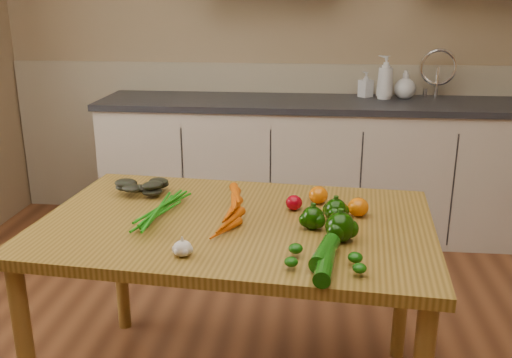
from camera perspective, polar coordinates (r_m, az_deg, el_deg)
The scene contains 17 objects.
room at distance 1.72m, azimuth -0.07°, elevation 8.01°, with size 4.04×5.04×2.64m.
counter_run at distance 3.85m, azimuth 6.11°, elevation 1.35°, with size 2.84×0.64×1.14m.
table at distance 2.12m, azimuth -2.03°, elevation -6.25°, with size 1.49×1.02×0.76m.
soap_bottle_a at distance 3.86m, azimuth 12.81°, elevation 9.89°, with size 0.11×0.11×0.28m, color silver.
soap_bottle_b at distance 3.91m, azimuth 10.93°, elevation 9.27°, with size 0.08×0.08×0.17m, color silver.
soap_bottle_c at distance 3.93m, azimuth 14.70°, elevation 9.14°, with size 0.14×0.14×0.18m, color silver.
carrot_bunch at distance 2.08m, azimuth -4.75°, elevation -3.20°, with size 0.26×0.20×0.07m, color #C44D04, non-canonical shape.
leafy_greens at distance 2.39m, azimuth -11.41°, elevation -0.35°, with size 0.20×0.18×0.10m, color black, non-canonical shape.
garlic_bulb at distance 1.81m, azimuth -7.36°, elevation -6.89°, with size 0.06×0.06×0.05m, color beige.
pepper_a at distance 2.01m, azimuth 5.70°, elevation -3.89°, with size 0.08×0.08×0.08m, color black.
pepper_b at distance 2.08m, azimuth 7.96°, elevation -3.12°, with size 0.08×0.08×0.08m, color black.
pepper_c at distance 1.92m, azimuth 8.42°, elevation -4.78°, with size 0.10×0.10×0.10m, color black.
tomato_a at distance 2.18m, azimuth 3.82°, elevation -2.37°, with size 0.06×0.06×0.06m, color maroon.
tomato_b at distance 2.26m, azimuth 6.25°, elevation -1.59°, with size 0.08×0.08×0.07m, color #CE5C05.
tomato_c at distance 2.15m, azimuth 10.19°, elevation -2.78°, with size 0.08×0.08×0.07m, color #CE5C05.
zucchini_a at distance 1.78m, azimuth 6.91°, elevation -7.34°, with size 0.06×0.06×0.19m, color #0B4006.
zucchini_b at distance 1.71m, azimuth 6.91°, elevation -8.53°, with size 0.05×0.05×0.20m, color #0B4006.
Camera 1 is at (0.17, -1.51, 1.54)m, focal length 40.00 mm.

